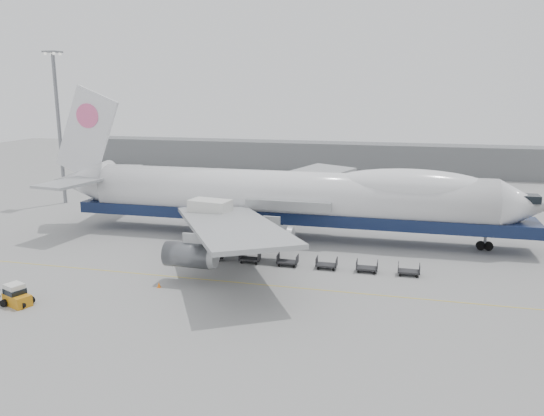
# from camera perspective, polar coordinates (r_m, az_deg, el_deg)

# --- Properties ---
(ground) EXTENTS (260.00, 260.00, 0.00)m
(ground) POSITION_cam_1_polar(r_m,az_deg,el_deg) (60.04, -0.97, -6.14)
(ground) COLOR gray
(ground) RESTS_ON ground
(apron_line) EXTENTS (60.00, 0.15, 0.01)m
(apron_line) POSITION_cam_1_polar(r_m,az_deg,el_deg) (54.61, -2.60, -8.10)
(apron_line) COLOR gold
(apron_line) RESTS_ON ground
(hangar) EXTENTS (110.00, 8.00, 7.00)m
(hangar) POSITION_cam_1_polar(r_m,az_deg,el_deg) (128.30, 2.75, 5.58)
(hangar) COLOR slate
(hangar) RESTS_ON ground
(floodlight_mast) EXTENTS (2.40, 2.40, 25.43)m
(floodlight_mast) POSITION_cam_1_polar(r_m,az_deg,el_deg) (97.27, -21.99, 8.78)
(floodlight_mast) COLOR slate
(floodlight_mast) RESTS_ON ground
(airliner) EXTENTS (67.00, 55.30, 19.98)m
(airliner) POSITION_cam_1_polar(r_m,az_deg,el_deg) (69.72, 2.06, 1.31)
(airliner) COLOR white
(airliner) RESTS_ON ground
(catering_truck) EXTENTS (5.67, 4.31, 6.17)m
(catering_truck) POSITION_cam_1_polar(r_m,az_deg,el_deg) (65.51, -6.62, -1.46)
(catering_truck) COLOR #182448
(catering_truck) RESTS_ON ground
(baggage_tug) EXTENTS (3.05, 2.36, 1.98)m
(baggage_tug) POSITION_cam_1_polar(r_m,az_deg,el_deg) (54.46, -25.81, -8.49)
(baggage_tug) COLOR orange
(baggage_tug) RESTS_ON ground
(traffic_cone) EXTENTS (0.37, 0.37, 0.55)m
(traffic_cone) POSITION_cam_1_polar(r_m,az_deg,el_deg) (54.64, -12.07, -8.09)
(traffic_cone) COLOR orange
(traffic_cone) RESTS_ON ground
(dolly_0) EXTENTS (2.30, 1.35, 1.30)m
(dolly_0) POSITION_cam_1_polar(r_m,az_deg,el_deg) (63.59, -10.03, -4.75)
(dolly_0) COLOR #2D2D30
(dolly_0) RESTS_ON ground
(dolly_1) EXTENTS (2.30, 1.35, 1.30)m
(dolly_1) POSITION_cam_1_polar(r_m,az_deg,el_deg) (61.99, -6.30, -5.09)
(dolly_1) COLOR #2D2D30
(dolly_1) RESTS_ON ground
(dolly_2) EXTENTS (2.30, 1.35, 1.30)m
(dolly_2) POSITION_cam_1_polar(r_m,az_deg,el_deg) (60.67, -2.38, -5.42)
(dolly_2) COLOR #2D2D30
(dolly_2) RESTS_ON ground
(dolly_3) EXTENTS (2.30, 1.35, 1.30)m
(dolly_3) POSITION_cam_1_polar(r_m,az_deg,el_deg) (59.64, 1.69, -5.74)
(dolly_3) COLOR #2D2D30
(dolly_3) RESTS_ON ground
(dolly_4) EXTENTS (2.30, 1.35, 1.30)m
(dolly_4) POSITION_cam_1_polar(r_m,az_deg,el_deg) (58.92, 5.89, -6.03)
(dolly_4) COLOR #2D2D30
(dolly_4) RESTS_ON ground
(dolly_5) EXTENTS (2.30, 1.35, 1.30)m
(dolly_5) POSITION_cam_1_polar(r_m,az_deg,el_deg) (58.52, 10.17, -6.31)
(dolly_5) COLOR #2D2D30
(dolly_5) RESTS_ON ground
(dolly_6) EXTENTS (2.30, 1.35, 1.30)m
(dolly_6) POSITION_cam_1_polar(r_m,az_deg,el_deg) (58.45, 14.50, -6.54)
(dolly_6) COLOR #2D2D30
(dolly_6) RESTS_ON ground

